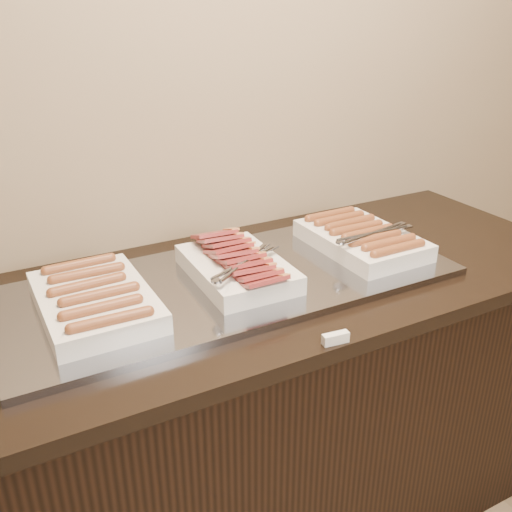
{
  "coord_description": "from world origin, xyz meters",
  "views": [
    {
      "loc": [
        -0.61,
        0.91,
        1.6
      ],
      "look_at": [
        0.05,
        2.13,
        0.97
      ],
      "focal_mm": 40.0,
      "sensor_mm": 36.0,
      "label": 1
    }
  ],
  "objects": [
    {
      "name": "counter",
      "position": [
        0.0,
        2.13,
        0.45
      ],
      "size": [
        2.06,
        0.76,
        0.9
      ],
      "color": "black",
      "rests_on": "ground"
    },
    {
      "name": "warming_tray",
      "position": [
        -0.02,
        2.13,
        0.91
      ],
      "size": [
        1.2,
        0.5,
        0.02
      ],
      "primitive_type": "cube",
      "color": "gray",
      "rests_on": "counter"
    },
    {
      "name": "dish_left",
      "position": [
        -0.38,
        2.13,
        0.95
      ],
      "size": [
        0.25,
        0.37,
        0.07
      ],
      "rotation": [
        0.0,
        0.0,
        0.0
      ],
      "color": "silver",
      "rests_on": "warming_tray"
    },
    {
      "name": "dish_center",
      "position": [
        -0.01,
        2.13,
        0.96
      ],
      "size": [
        0.26,
        0.36,
        0.1
      ],
      "rotation": [
        0.0,
        0.0,
        -0.03
      ],
      "color": "silver",
      "rests_on": "warming_tray"
    },
    {
      "name": "dish_right",
      "position": [
        0.4,
        2.13,
        0.95
      ],
      "size": [
        0.27,
        0.37,
        0.08
      ],
      "rotation": [
        0.0,
        0.0,
        0.01
      ],
      "color": "silver",
      "rests_on": "warming_tray"
    },
    {
      "name": "label_holder",
      "position": [
        0.06,
        1.77,
        0.91
      ],
      "size": [
        0.06,
        0.03,
        0.02
      ],
      "primitive_type": "cube",
      "rotation": [
        0.0,
        0.0,
        -0.12
      ],
      "color": "silver",
      "rests_on": "counter"
    }
  ]
}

